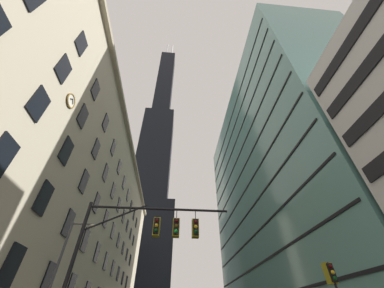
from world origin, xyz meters
TOP-DOWN VIEW (x-y plane):
  - station_building at (-18.73, 27.42)m, footprint 16.13×66.86m
  - dark_skyscraper at (-13.99, 91.88)m, footprint 25.22×25.22m
  - glass_office_midrise at (18.85, 28.95)m, footprint 15.81×47.27m
  - traffic_signal_mast at (-3.11, 5.92)m, footprint 8.49×0.63m
  - traffic_light_near_right at (7.09, 6.15)m, footprint 0.40×0.63m
  - street_lamppost at (-9.02, 10.03)m, footprint 1.92×0.32m

SIDE VIEW (x-z plane):
  - traffic_light_near_right at x=7.09m, z-range 1.35..5.28m
  - street_lamppost at x=-9.02m, z-range 0.83..7.97m
  - traffic_signal_mast at x=-3.11m, z-range 1.74..8.64m
  - station_building at x=-18.73m, z-range -0.02..28.72m
  - glass_office_midrise at x=18.85m, z-range 0.00..45.74m
  - dark_skyscraper at x=-13.99m, z-range -42.61..164.40m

